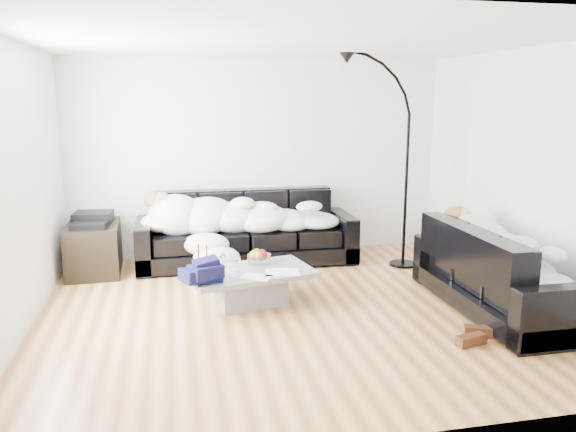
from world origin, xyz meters
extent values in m
plane|color=#97622D|center=(0.00, 0.00, 0.00)|extent=(5.00, 5.00, 0.00)
cube|color=silver|center=(0.00, 2.25, 1.30)|extent=(5.00, 0.02, 2.60)
cube|color=silver|center=(-2.50, 0.00, 1.30)|extent=(0.02, 4.50, 2.60)
cube|color=silver|center=(2.50, 0.00, 1.30)|extent=(0.02, 4.50, 2.60)
plane|color=white|center=(0.00, 0.00, 2.60)|extent=(5.00, 5.00, 0.00)
cube|color=black|center=(-0.24, 1.76, 0.45)|extent=(2.75, 0.95, 0.90)
cube|color=black|center=(2.00, -0.39, 0.42)|extent=(0.89, 2.08, 0.84)
ellipsoid|color=#0B4751|center=(1.94, 0.25, 0.72)|extent=(0.42, 0.38, 0.20)
cube|color=#939699|center=(-0.40, 0.24, 0.18)|extent=(1.37, 0.97, 0.36)
cylinder|color=white|center=(-0.28, 0.47, 0.44)|extent=(0.27, 0.27, 0.15)
cylinder|color=white|center=(-0.67, 0.39, 0.44)|extent=(0.08, 0.08, 0.16)
cylinder|color=white|center=(-0.77, 0.26, 0.45)|extent=(0.09, 0.09, 0.18)
cylinder|color=white|center=(-0.54, 0.22, 0.44)|extent=(0.08, 0.08, 0.16)
cylinder|color=maroon|center=(-0.91, 0.47, 0.48)|extent=(0.05, 0.05, 0.24)
cylinder|color=maroon|center=(-0.83, 0.49, 0.47)|extent=(0.04, 0.04, 0.21)
cube|color=silver|center=(-0.10, 0.10, 0.37)|extent=(0.38, 0.31, 0.01)
cube|color=silver|center=(-0.38, 0.00, 0.37)|extent=(0.37, 0.34, 0.01)
cube|color=black|center=(-2.11, 1.69, 0.30)|extent=(0.63, 0.90, 0.60)
cube|color=black|center=(-2.11, 1.69, 0.67)|extent=(0.47, 0.38, 0.13)
camera|label=1|loc=(-1.14, -5.21, 2.08)|focal=35.00mm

